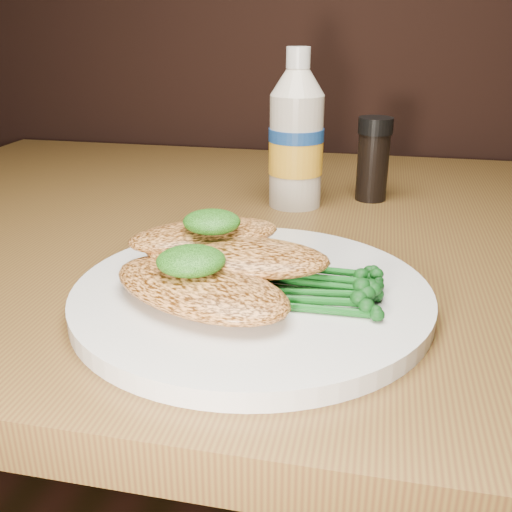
% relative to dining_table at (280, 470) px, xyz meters
% --- Properties ---
extents(dining_table, '(1.20, 0.80, 0.75)m').
position_rel_dining_table_xyz_m(dining_table, '(0.00, 0.00, 0.00)').
color(dining_table, '#523218').
rests_on(dining_table, floor).
extents(plate, '(0.30, 0.30, 0.02)m').
position_rel_dining_table_xyz_m(plate, '(0.01, -0.21, 0.38)').
color(plate, silver).
rests_on(plate, dining_table).
extents(chicken_front, '(0.19, 0.15, 0.03)m').
position_rel_dining_table_xyz_m(chicken_front, '(-0.03, -0.25, 0.40)').
color(chicken_front, '#E19147').
rests_on(chicken_front, plate).
extents(chicken_mid, '(0.16, 0.08, 0.02)m').
position_rel_dining_table_xyz_m(chicken_mid, '(-0.01, -0.20, 0.41)').
color(chicken_mid, '#E19147').
rests_on(chicken_mid, plate).
extents(chicken_back, '(0.15, 0.13, 0.02)m').
position_rel_dining_table_xyz_m(chicken_back, '(-0.05, -0.17, 0.42)').
color(chicken_back, '#E19147').
rests_on(chicken_back, plate).
extents(pesto_front, '(0.07, 0.06, 0.02)m').
position_rel_dining_table_xyz_m(pesto_front, '(-0.03, -0.25, 0.42)').
color(pesto_front, black).
rests_on(pesto_front, chicken_front).
extents(pesto_back, '(0.05, 0.05, 0.02)m').
position_rel_dining_table_xyz_m(pesto_back, '(-0.04, -0.19, 0.44)').
color(pesto_back, black).
rests_on(pesto_back, chicken_back).
extents(broccolini_bundle, '(0.15, 0.12, 0.02)m').
position_rel_dining_table_xyz_m(broccolini_bundle, '(0.06, -0.22, 0.40)').
color(broccolini_bundle, '#125318').
rests_on(broccolini_bundle, plate).
extents(mayo_bottle, '(0.08, 0.08, 0.19)m').
position_rel_dining_table_xyz_m(mayo_bottle, '(0.00, 0.07, 0.47)').
color(mayo_bottle, beige).
rests_on(mayo_bottle, dining_table).
extents(pepper_grinder, '(0.05, 0.05, 0.11)m').
position_rel_dining_table_xyz_m(pepper_grinder, '(0.10, 0.12, 0.43)').
color(pepper_grinder, black).
rests_on(pepper_grinder, dining_table).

